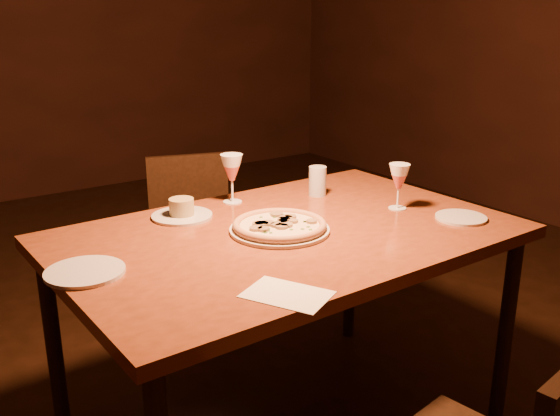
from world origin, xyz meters
TOP-DOWN VIEW (x-y plane):
  - dining_table at (0.12, -0.11)m, footprint 1.48×0.97m
  - chair_far at (0.27, 0.86)m, footprint 0.49×0.49m
  - pizza_plate at (0.09, -0.10)m, footprint 0.32×0.32m
  - ramekin_saucer at (-0.10, 0.21)m, footprint 0.21×0.21m
  - wine_glass_far at (0.13, 0.26)m, footprint 0.08×0.08m
  - wine_glass_right at (0.58, -0.15)m, footprint 0.07×0.07m
  - water_tumbler at (0.45, 0.15)m, footprint 0.07×0.07m
  - side_plate_left at (-0.53, -0.08)m, footprint 0.22×0.22m
  - side_plate_near at (0.68, -0.36)m, footprint 0.17×0.17m
  - menu_card at (-0.16, -0.50)m, footprint 0.23×0.25m

SIDE VIEW (x-z plane):
  - chair_far at x=0.27m, z-range 0.05..0.86m
  - dining_table at x=0.12m, z-range 0.32..1.11m
  - menu_card at x=-0.16m, z-range 0.78..0.79m
  - side_plate_near at x=0.68m, z-range 0.78..0.79m
  - side_plate_left at x=-0.53m, z-range 0.78..0.79m
  - pizza_plate at x=0.09m, z-range 0.78..0.82m
  - ramekin_saucer at x=-0.10m, z-range 0.77..0.84m
  - water_tumbler at x=0.45m, z-range 0.78..0.90m
  - wine_glass_right at x=0.58m, z-range 0.78..0.95m
  - wine_glass_far at x=0.13m, z-range 0.78..0.97m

